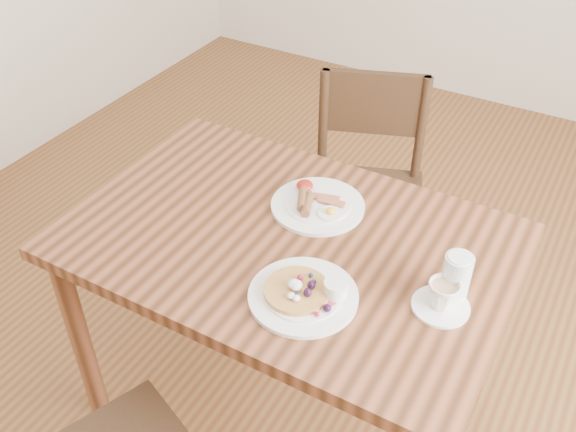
% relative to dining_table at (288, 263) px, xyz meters
% --- Properties ---
extents(ground, '(5.00, 5.00, 0.00)m').
position_rel_dining_table_xyz_m(ground, '(0.00, 0.00, -0.65)').
color(ground, brown).
rests_on(ground, ground).
extents(dining_table, '(1.20, 0.80, 0.75)m').
position_rel_dining_table_xyz_m(dining_table, '(0.00, 0.00, 0.00)').
color(dining_table, brown).
rests_on(dining_table, ground).
extents(chair_far, '(0.54, 0.54, 0.88)m').
position_rel_dining_table_xyz_m(chair_far, '(-0.05, 0.66, -0.16)').
color(chair_far, '#302011').
rests_on(chair_far, ground).
extents(pancake_plate, '(0.27, 0.27, 0.06)m').
position_rel_dining_table_xyz_m(pancake_plate, '(0.15, -0.18, 0.11)').
color(pancake_plate, white).
rests_on(pancake_plate, dining_table).
extents(breakfast_plate, '(0.27, 0.27, 0.04)m').
position_rel_dining_table_xyz_m(breakfast_plate, '(0.01, 0.15, 0.11)').
color(breakfast_plate, white).
rests_on(breakfast_plate, dining_table).
extents(teacup_saucer, '(0.14, 0.14, 0.08)m').
position_rel_dining_table_xyz_m(teacup_saucer, '(0.45, -0.05, 0.13)').
color(teacup_saucer, white).
rests_on(teacup_saucer, dining_table).
extents(water_glass, '(0.07, 0.07, 0.12)m').
position_rel_dining_table_xyz_m(water_glass, '(0.46, 0.00, 0.16)').
color(water_glass, silver).
rests_on(water_glass, dining_table).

